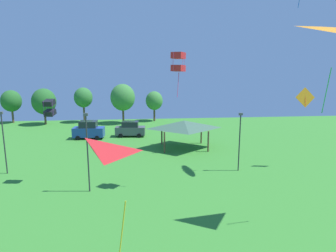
% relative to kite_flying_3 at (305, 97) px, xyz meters
% --- Properties ---
extents(kite_flying_3, '(2.06, 0.57, 2.02)m').
position_rel_kite_flying_3_xyz_m(kite_flying_3, '(0.00, 0.00, 0.00)').
color(kite_flying_3, orange).
extents(kite_flying_4, '(1.00, 1.06, 1.51)m').
position_rel_kite_flying_3_xyz_m(kite_flying_4, '(-24.54, -1.96, -0.46)').
color(kite_flying_4, black).
extents(kite_flying_5, '(1.29, 1.30, 3.66)m').
position_rel_kite_flying_3_xyz_m(kite_flying_5, '(-13.53, -4.08, 3.43)').
color(kite_flying_5, red).
extents(kite_flying_6, '(2.56, 3.08, 3.70)m').
position_rel_kite_flying_3_xyz_m(kite_flying_6, '(-16.70, -18.04, -0.98)').
color(kite_flying_6, red).
extents(parked_car_leftmost, '(4.53, 2.33, 2.62)m').
position_rel_kite_flying_3_xyz_m(parked_car_leftmost, '(-24.12, 14.77, -6.02)').
color(parked_car_leftmost, '#234299').
rests_on(parked_car_leftmost, ground).
extents(parked_car_second_from_left, '(4.52, 2.25, 2.31)m').
position_rel_kite_flying_3_xyz_m(parked_car_second_from_left, '(-18.11, 15.57, -6.15)').
color(parked_car_second_from_left, '#4C5156').
rests_on(parked_car_second_from_left, ground).
extents(park_pavilion, '(7.01, 5.36, 3.60)m').
position_rel_kite_flying_3_xyz_m(park_pavilion, '(-11.06, 8.41, -4.22)').
color(park_pavilion, brown).
rests_on(park_pavilion, ground).
extents(light_post_0, '(0.36, 0.20, 6.16)m').
position_rel_kite_flying_3_xyz_m(light_post_0, '(-29.84, 0.77, -3.82)').
color(light_post_0, '#2D2D33').
rests_on(light_post_0, ground).
extents(light_post_1, '(0.36, 0.20, 5.91)m').
position_rel_kite_flying_3_xyz_m(light_post_1, '(-6.87, -0.66, -3.94)').
color(light_post_1, '#2D2D33').
rests_on(light_post_1, ground).
extents(light_post_2, '(0.36, 0.20, 6.70)m').
position_rel_kite_flying_3_xyz_m(light_post_2, '(-21.07, -4.43, -3.54)').
color(light_post_2, '#2D2D33').
rests_on(light_post_2, ground).
extents(treeline_tree_0, '(3.63, 3.63, 6.10)m').
position_rel_kite_flying_3_xyz_m(treeline_tree_0, '(-40.22, 28.93, -3.21)').
color(treeline_tree_0, brown).
rests_on(treeline_tree_0, ground).
extents(treeline_tree_1, '(4.23, 4.23, 6.53)m').
position_rel_kite_flying_3_xyz_m(treeline_tree_1, '(-33.72, 26.72, -3.11)').
color(treeline_tree_1, brown).
rests_on(treeline_tree_1, ground).
extents(treeline_tree_2, '(3.39, 3.39, 6.54)m').
position_rel_kite_flying_3_xyz_m(treeline_tree_2, '(-27.05, 28.34, -2.66)').
color(treeline_tree_2, brown).
rests_on(treeline_tree_2, ground).
extents(treeline_tree_3, '(4.45, 4.45, 7.25)m').
position_rel_kite_flying_3_xyz_m(treeline_tree_3, '(-19.66, 26.41, -2.50)').
color(treeline_tree_3, brown).
rests_on(treeline_tree_3, ground).
extents(treeline_tree_4, '(3.25, 3.25, 5.73)m').
position_rel_kite_flying_3_xyz_m(treeline_tree_4, '(-13.80, 28.31, -3.38)').
color(treeline_tree_4, brown).
rests_on(treeline_tree_4, ground).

